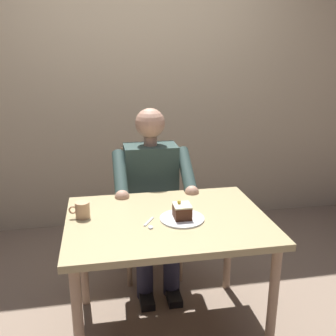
{
  "coord_description": "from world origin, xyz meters",
  "views": [
    {
      "loc": [
        0.34,
        1.86,
        1.59
      ],
      "look_at": [
        -0.02,
        -0.1,
        0.97
      ],
      "focal_mm": 40.87,
      "sensor_mm": 36.0,
      "label": 1
    }
  ],
  "objects_px": {
    "chair": "(149,204)",
    "coffee_cup": "(82,210)",
    "cake_slice": "(182,211)",
    "dessert_spoon": "(150,224)",
    "seated_person": "(153,195)",
    "dining_table": "(167,232)"
  },
  "relations": [
    {
      "from": "seated_person",
      "to": "coffee_cup",
      "type": "relative_size",
      "value": 10.91
    },
    {
      "from": "seated_person",
      "to": "dessert_spoon",
      "type": "distance_m",
      "value": 0.65
    },
    {
      "from": "chair",
      "to": "dessert_spoon",
      "type": "xyz_separation_m",
      "value": [
        0.11,
        0.81,
        0.22
      ]
    },
    {
      "from": "cake_slice",
      "to": "seated_person",
      "type": "bearing_deg",
      "value": -83.01
    },
    {
      "from": "seated_person",
      "to": "cake_slice",
      "type": "bearing_deg",
      "value": 96.99
    },
    {
      "from": "cake_slice",
      "to": "dining_table",
      "type": "bearing_deg",
      "value": -25.46
    },
    {
      "from": "seated_person",
      "to": "dessert_spoon",
      "type": "height_order",
      "value": "seated_person"
    },
    {
      "from": "chair",
      "to": "coffee_cup",
      "type": "bearing_deg",
      "value": 55.47
    },
    {
      "from": "dining_table",
      "to": "coffee_cup",
      "type": "bearing_deg",
      "value": -10.66
    },
    {
      "from": "dining_table",
      "to": "dessert_spoon",
      "type": "bearing_deg",
      "value": 34.83
    },
    {
      "from": "dining_table",
      "to": "cake_slice",
      "type": "bearing_deg",
      "value": 154.54
    },
    {
      "from": "dining_table",
      "to": "cake_slice",
      "type": "xyz_separation_m",
      "value": [
        -0.07,
        0.03,
        0.13
      ]
    },
    {
      "from": "seated_person",
      "to": "dessert_spoon",
      "type": "xyz_separation_m",
      "value": [
        0.11,
        0.64,
        0.09
      ]
    },
    {
      "from": "dining_table",
      "to": "dessert_spoon",
      "type": "relative_size",
      "value": 7.81
    },
    {
      "from": "coffee_cup",
      "to": "cake_slice",
      "type": "bearing_deg",
      "value": 167.12
    },
    {
      "from": "seated_person",
      "to": "dessert_spoon",
      "type": "bearing_deg",
      "value": 80.58
    },
    {
      "from": "coffee_cup",
      "to": "dessert_spoon",
      "type": "relative_size",
      "value": 0.81
    },
    {
      "from": "cake_slice",
      "to": "coffee_cup",
      "type": "bearing_deg",
      "value": -12.88
    },
    {
      "from": "cake_slice",
      "to": "dessert_spoon",
      "type": "height_order",
      "value": "cake_slice"
    },
    {
      "from": "chair",
      "to": "cake_slice",
      "type": "distance_m",
      "value": 0.82
    },
    {
      "from": "seated_person",
      "to": "coffee_cup",
      "type": "height_order",
      "value": "seated_person"
    },
    {
      "from": "dining_table",
      "to": "dessert_spoon",
      "type": "distance_m",
      "value": 0.16
    }
  ]
}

